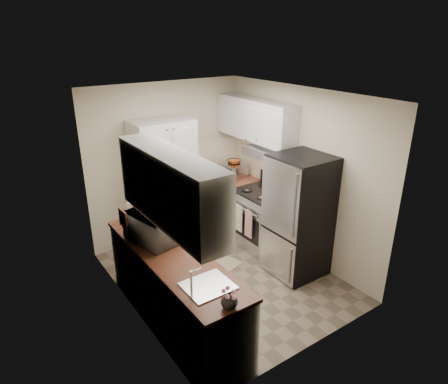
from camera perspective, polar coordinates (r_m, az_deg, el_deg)
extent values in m
plane|color=#7A6B56|center=(5.68, 0.09, -12.06)|extent=(3.20, 3.20, 0.00)
cube|color=beige|center=(6.38, -8.13, 4.20)|extent=(2.60, 0.04, 2.50)
cube|color=beige|center=(4.00, 13.36, -7.56)|extent=(2.60, 0.04, 2.50)
cube|color=beige|center=(4.53, -13.57, -3.90)|extent=(0.04, 3.20, 2.50)
cube|color=beige|center=(5.87, 10.59, 2.43)|extent=(0.04, 3.20, 2.50)
cube|color=white|center=(4.75, 0.10, 13.75)|extent=(2.60, 3.20, 0.04)
cube|color=silver|center=(3.73, -7.64, 0.50)|extent=(0.33, 1.60, 0.70)
cube|color=silver|center=(6.17, 4.49, 9.89)|extent=(0.33, 1.55, 0.58)
cube|color=#99999E|center=(5.91, 6.52, 5.55)|extent=(0.45, 0.76, 0.13)
cube|color=#B7B7BC|center=(3.91, -2.31, -13.29)|extent=(0.45, 0.40, 0.02)
cube|color=brown|center=(4.74, -14.23, -3.72)|extent=(0.02, 0.22, 0.22)
cube|color=silver|center=(6.14, -8.46, 0.98)|extent=(0.90, 0.55, 2.00)
cube|color=silver|center=(4.71, -7.06, -13.82)|extent=(0.60, 2.30, 0.88)
cube|color=brown|center=(4.46, -7.34, -9.03)|extent=(0.63, 2.33, 0.04)
cube|color=silver|center=(6.82, 1.24, -1.66)|extent=(0.60, 0.80, 0.88)
cube|color=brown|center=(6.65, 1.27, 1.97)|extent=(0.63, 0.83, 0.04)
cube|color=#B7B7BC|center=(6.23, 5.40, -4.06)|extent=(0.64, 0.76, 0.90)
cube|color=black|center=(6.04, 5.56, -0.10)|extent=(0.66, 0.78, 0.03)
cube|color=black|center=(6.19, 7.66, 1.38)|extent=(0.06, 0.76, 0.22)
cube|color=tan|center=(5.88, 3.52, -4.60)|extent=(0.01, 0.16, 0.42)
cube|color=beige|center=(6.05, 2.12, -3.76)|extent=(0.01, 0.16, 0.42)
cube|color=#B7B7BC|center=(5.52, 10.62, -3.38)|extent=(0.70, 0.72, 1.70)
imported|color=silver|center=(4.67, -10.07, -4.97)|extent=(0.55, 0.70, 0.34)
cylinder|color=black|center=(5.05, -12.08, -2.98)|extent=(0.09, 0.09, 0.34)
imported|color=silver|center=(3.62, 0.77, -15.21)|extent=(0.19, 0.19, 0.16)
cube|color=green|center=(5.18, -12.44, -2.78)|extent=(0.09, 0.21, 0.27)
cube|color=#A7A7AB|center=(6.60, 1.24, 3.09)|extent=(0.41, 0.48, 0.24)
cube|color=tan|center=(6.03, -1.40, -9.77)|extent=(0.65, 0.83, 0.01)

